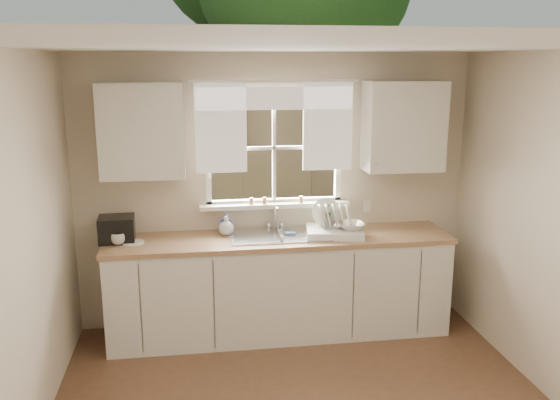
{
  "coord_description": "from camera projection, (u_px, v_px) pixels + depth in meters",
  "views": [
    {
      "loc": [
        -0.74,
        -3.27,
        2.43
      ],
      "look_at": [
        0.0,
        1.65,
        1.25
      ],
      "focal_mm": 38.0,
      "sensor_mm": 36.0,
      "label": 1
    }
  ],
  "objects": [
    {
      "name": "black_appliance",
      "position": [
        117.0,
        229.0,
        5.07
      ],
      "size": [
        0.31,
        0.27,
        0.22
      ],
      "primitive_type": "cube",
      "rotation": [
        0.0,
        0.0,
        0.05
      ],
      "color": "black",
      "rests_on": "countertop"
    },
    {
      "name": "soap_bottle_c",
      "position": [
        226.0,
        226.0,
        5.26
      ],
      "size": [
        0.13,
        0.13,
        0.17
      ],
      "primitive_type": "imported",
      "rotation": [
        0.0,
        0.0,
        0.01
      ],
      "color": "beige",
      "rests_on": "countertop"
    },
    {
      "name": "upper_cabinet_left",
      "position": [
        142.0,
        131.0,
        4.98
      ],
      "size": [
        0.7,
        0.33,
        0.8
      ],
      "primitive_type": "cube",
      "color": "silver",
      "rests_on": "room_walls"
    },
    {
      "name": "base_cabinets",
      "position": [
        280.0,
        287.0,
        5.33
      ],
      "size": [
        3.0,
        0.62,
        0.87
      ],
      "primitive_type": "cube",
      "color": "silver",
      "rests_on": "ground"
    },
    {
      "name": "curtains",
      "position": [
        275.0,
        117.0,
        5.25
      ],
      "size": [
        1.5,
        0.03,
        0.81
      ],
      "color": "white",
      "rests_on": "room_walls"
    },
    {
      "name": "window",
      "position": [
        274.0,
        166.0,
        5.4
      ],
      "size": [
        1.38,
        0.16,
        1.06
      ],
      "color": "white",
      "rests_on": "room_walls"
    },
    {
      "name": "wall_outlet",
      "position": [
        367.0,
        206.0,
        5.6
      ],
      "size": [
        0.08,
        0.01,
        0.12
      ],
      "primitive_type": "cube",
      "color": "beige",
      "rests_on": "room_walls"
    },
    {
      "name": "room_walls",
      "position": [
        323.0,
        269.0,
        3.47
      ],
      "size": [
        3.62,
        4.02,
        2.5
      ],
      "color": "beige",
      "rests_on": "ground"
    },
    {
      "name": "bowl",
      "position": [
        351.0,
        226.0,
        5.22
      ],
      "size": [
        0.23,
        0.23,
        0.06
      ],
      "primitive_type": "imported",
      "rotation": [
        0.0,
        0.0,
        -0.0
      ],
      "color": "white",
      "rests_on": "dish_rack"
    },
    {
      "name": "sink",
      "position": [
        279.0,
        243.0,
        5.27
      ],
      "size": [
        0.88,
        0.52,
        0.4
      ],
      "color": "#B7B7BC",
      "rests_on": "countertop"
    },
    {
      "name": "soap_bottle_b",
      "position": [
        226.0,
        224.0,
        5.3
      ],
      "size": [
        0.11,
        0.11,
        0.18
      ],
      "primitive_type": "imported",
      "rotation": [
        0.0,
        0.0,
        0.31
      ],
      "color": "blue",
      "rests_on": "countertop"
    },
    {
      "name": "saucer",
      "position": [
        133.0,
        243.0,
        5.04
      ],
      "size": [
        0.19,
        0.19,
        0.01
      ],
      "primitive_type": "cylinder",
      "color": "white",
      "rests_on": "countertop"
    },
    {
      "name": "cup",
      "position": [
        118.0,
        239.0,
        4.99
      ],
      "size": [
        0.16,
        0.16,
        0.1
      ],
      "primitive_type": "imported",
      "rotation": [
        0.0,
        0.0,
        0.29
      ],
      "color": "beige",
      "rests_on": "countertop"
    },
    {
      "name": "countertop",
      "position": [
        279.0,
        239.0,
        5.23
      ],
      "size": [
        3.04,
        0.65,
        0.04
      ],
      "primitive_type": "cube",
      "color": "#A07750",
      "rests_on": "base_cabinets"
    },
    {
      "name": "ceiling",
      "position": [
        325.0,
        47.0,
        3.24
      ],
      "size": [
        3.6,
        4.0,
        0.02
      ],
      "primitive_type": "cube",
      "color": "silver",
      "rests_on": "room_walls"
    },
    {
      "name": "soap_bottle_a",
      "position": [
        328.0,
        218.0,
        5.36
      ],
      "size": [
        0.11,
        0.11,
        0.26
      ],
      "primitive_type": "imported",
      "rotation": [
        0.0,
        0.0,
        0.08
      ],
      "color": "#2B8642",
      "rests_on": "countertop"
    },
    {
      "name": "backyard",
      "position": [
        257.0,
        4.0,
        11.2
      ],
      "size": [
        20.0,
        10.0,
        6.13
      ],
      "color": "#335421",
      "rests_on": "ground"
    },
    {
      "name": "dish_rack",
      "position": [
        334.0,
        227.0,
        5.25
      ],
      "size": [
        0.55,
        0.45,
        0.31
      ],
      "color": "white",
      "rests_on": "countertop"
    },
    {
      "name": "sill_jars",
      "position": [
        272.0,
        200.0,
        5.41
      ],
      "size": [
        0.5,
        0.04,
        0.06
      ],
      "color": "brown",
      "rests_on": "window"
    },
    {
      "name": "upper_cabinet_right",
      "position": [
        404.0,
        126.0,
        5.31
      ],
      "size": [
        0.7,
        0.33,
        0.8
      ],
      "primitive_type": "cube",
      "color": "silver",
      "rests_on": "room_walls"
    }
  ]
}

